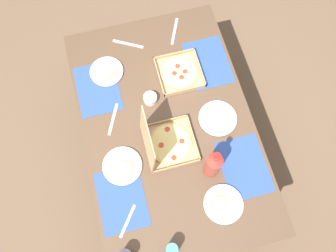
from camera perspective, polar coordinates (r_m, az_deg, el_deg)
The scene contains 19 objects.
ground_plane at distance 2.82m, azimuth -0.00°, elevation -5.22°, with size 6.00×6.00×0.00m, color brown.
dining_table at distance 2.20m, azimuth -0.00°, elevation -0.88°, with size 1.59×1.03×0.75m.
placemat_near_left at distance 2.08m, azimuth 12.41°, elevation -6.57°, with size 0.36×0.26×0.00m, color #2D4C9E.
placemat_near_right at distance 2.31m, azimuth 6.60°, elevation 10.32°, with size 0.36×0.26×0.00m, color #2D4C9E.
placemat_far_left at distance 2.01m, azimuth -7.60°, elevation -11.83°, with size 0.36×0.26×0.00m, color #2D4C9E.
placemat_far_right at distance 2.25m, azimuth -11.46°, elevation 6.09°, with size 0.36×0.26×0.00m, color #2D4C9E.
pizza_box_corner_right at distance 2.24m, azimuth 1.90°, elevation 8.75°, with size 0.28×0.28×0.04m.
pizza_box_corner_left at distance 2.02m, azimuth -0.44°, elevation -2.83°, with size 0.29×0.30×0.33m.
plate_far_left at distance 2.01m, azimuth 9.00°, elevation -12.55°, with size 0.22×0.22×0.03m.
plate_near_right at distance 2.28m, azimuth -10.02°, elevation 8.74°, with size 0.21×0.21×0.03m.
plate_near_left at distance 2.13m, azimuth 8.16°, elevation 1.24°, with size 0.23×0.23×0.02m.
plate_middle at distance 2.04m, azimuth -7.45°, elevation -6.56°, with size 0.23×0.23×0.03m.
soda_bottle at distance 1.91m, azimuth 7.43°, elevation -6.30°, with size 0.09×0.09×0.32m.
cup_clear_right at distance 1.93m, azimuth 0.67°, elevation -19.61°, with size 0.06×0.06×0.10m, color teal.
condiment_bowl at distance 2.15m, azimuth -2.93°, elevation 4.54°, with size 0.08×0.08×0.05m, color white.
knife_by_far_left at distance 2.42m, azimuth 1.09°, elevation 15.31°, with size 0.21×0.02×0.01m, color #B7B7BC.
fork_by_near_right at distance 1.99m, azimuth -6.63°, elevation -15.25°, with size 0.19×0.02×0.01m, color #B7B7BC.
knife_by_far_right at distance 2.14m, azimuth -9.01°, elevation 1.11°, with size 0.21×0.02×0.01m, color #B7B7BC.
knife_by_near_left at distance 2.38m, azimuth -6.57°, elevation 13.24°, with size 0.21×0.02×0.01m, color #B7B7BC.
Camera 1 is at (-0.70, 0.18, 2.73)m, focal length 37.10 mm.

